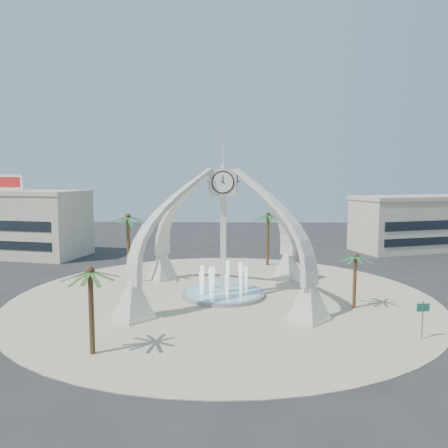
{
  "coord_description": "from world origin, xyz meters",
  "views": [
    {
      "loc": [
        1.04,
        -41.32,
        11.51
      ],
      "look_at": [
        0.03,
        2.0,
        6.86
      ],
      "focal_mm": 35.0,
      "sensor_mm": 36.0,
      "label": 1
    }
  ],
  "objects_px": {
    "fountain": "(223,293)",
    "palm_south": "(90,272)",
    "palm_east": "(355,257)",
    "palm_west": "(128,218)",
    "clock_tower": "(223,230)",
    "street_sign": "(423,312)",
    "palm_north": "(268,215)"
  },
  "relations": [
    {
      "from": "palm_north",
      "to": "street_sign",
      "type": "bearing_deg",
      "value": -71.01
    },
    {
      "from": "palm_west",
      "to": "fountain",
      "type": "bearing_deg",
      "value": -25.77
    },
    {
      "from": "palm_west",
      "to": "palm_east",
      "type": "bearing_deg",
      "value": -21.38
    },
    {
      "from": "palm_east",
      "to": "street_sign",
      "type": "distance_m",
      "value": 8.33
    },
    {
      "from": "palm_south",
      "to": "palm_west",
      "type": "bearing_deg",
      "value": 96.57
    },
    {
      "from": "clock_tower",
      "to": "palm_east",
      "type": "bearing_deg",
      "value": -17.21
    },
    {
      "from": "palm_north",
      "to": "street_sign",
      "type": "height_order",
      "value": "palm_north"
    },
    {
      "from": "palm_north",
      "to": "fountain",
      "type": "bearing_deg",
      "value": -109.71
    },
    {
      "from": "palm_east",
      "to": "fountain",
      "type": "bearing_deg",
      "value": 162.79
    },
    {
      "from": "fountain",
      "to": "palm_south",
      "type": "distance_m",
      "value": 17.14
    },
    {
      "from": "street_sign",
      "to": "palm_east",
      "type": "bearing_deg",
      "value": 102.82
    },
    {
      "from": "palm_south",
      "to": "palm_east",
      "type": "bearing_deg",
      "value": 28.05
    },
    {
      "from": "clock_tower",
      "to": "palm_west",
      "type": "relative_size",
      "value": 2.21
    },
    {
      "from": "palm_west",
      "to": "palm_south",
      "type": "height_order",
      "value": "palm_west"
    },
    {
      "from": "clock_tower",
      "to": "fountain",
      "type": "height_order",
      "value": "clock_tower"
    },
    {
      "from": "clock_tower",
      "to": "fountain",
      "type": "xyz_separation_m",
      "value": [
        0.0,
        0.0,
        -6.2
      ]
    },
    {
      "from": "palm_south",
      "to": "street_sign",
      "type": "xyz_separation_m",
      "value": [
        22.58,
        3.15,
        -3.45
      ]
    },
    {
      "from": "fountain",
      "to": "palm_south",
      "type": "xyz_separation_m",
      "value": [
        -8.17,
        -14.15,
        5.17
      ]
    },
    {
      "from": "palm_east",
      "to": "palm_north",
      "type": "relative_size",
      "value": 0.71
    },
    {
      "from": "palm_west",
      "to": "palm_south",
      "type": "relative_size",
      "value": 1.3
    },
    {
      "from": "palm_east",
      "to": "palm_west",
      "type": "relative_size",
      "value": 0.66
    },
    {
      "from": "palm_east",
      "to": "palm_south",
      "type": "height_order",
      "value": "palm_south"
    },
    {
      "from": "street_sign",
      "to": "palm_south",
      "type": "bearing_deg",
      "value": -179.91
    },
    {
      "from": "palm_east",
      "to": "street_sign",
      "type": "xyz_separation_m",
      "value": [
        2.79,
        -7.4,
        -2.62
      ]
    },
    {
      "from": "palm_west",
      "to": "palm_north",
      "type": "relative_size",
      "value": 1.08
    },
    {
      "from": "clock_tower",
      "to": "palm_east",
      "type": "height_order",
      "value": "clock_tower"
    },
    {
      "from": "street_sign",
      "to": "fountain",
      "type": "bearing_deg",
      "value": 134.81
    },
    {
      "from": "clock_tower",
      "to": "street_sign",
      "type": "xyz_separation_m",
      "value": [
        14.41,
        -11.0,
        -4.49
      ]
    },
    {
      "from": "fountain",
      "to": "clock_tower",
      "type": "bearing_deg",
      "value": -90.0
    },
    {
      "from": "palm_south",
      "to": "street_sign",
      "type": "distance_m",
      "value": 23.06
    },
    {
      "from": "palm_north",
      "to": "palm_south",
      "type": "xyz_separation_m",
      "value": [
        -13.59,
        -29.28,
        -1.13
      ]
    },
    {
      "from": "palm_west",
      "to": "clock_tower",
      "type": "bearing_deg",
      "value": -25.77
    }
  ]
}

